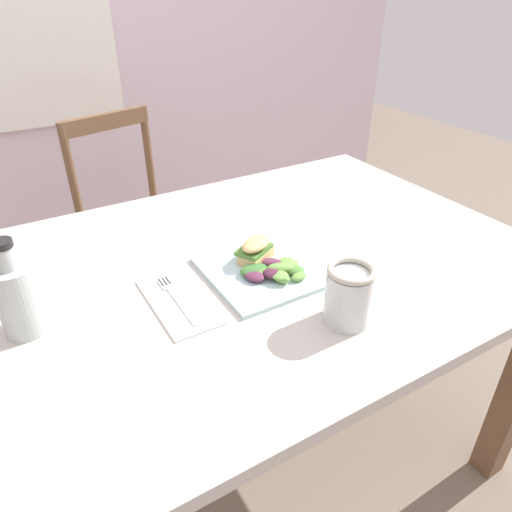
{
  "coord_description": "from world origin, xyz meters",
  "views": [
    {
      "loc": [
        -0.37,
        -0.65,
        1.32
      ],
      "look_at": [
        0.09,
        0.14,
        0.76
      ],
      "focal_mm": 32.66,
      "sensor_mm": 36.0,
      "label": 1
    }
  ],
  "objects_px": {
    "sandwich_half_front": "(256,249)",
    "bottle_cold_brew": "(19,301)",
    "plate_lunch": "(265,270)",
    "mason_jar_iced_tea": "(348,297)",
    "dining_table": "(258,296)",
    "chair_wooden_far": "(139,225)",
    "fork_on_napkin": "(175,296)"
  },
  "relations": [
    {
      "from": "sandwich_half_front",
      "to": "fork_on_napkin",
      "type": "xyz_separation_m",
      "value": [
        -0.21,
        -0.03,
        -0.03
      ]
    },
    {
      "from": "plate_lunch",
      "to": "sandwich_half_front",
      "type": "distance_m",
      "value": 0.05
    },
    {
      "from": "plate_lunch",
      "to": "mason_jar_iced_tea",
      "type": "relative_size",
      "value": 2.13
    },
    {
      "from": "plate_lunch",
      "to": "chair_wooden_far",
      "type": "bearing_deg",
      "value": 91.63
    },
    {
      "from": "bottle_cold_brew",
      "to": "mason_jar_iced_tea",
      "type": "height_order",
      "value": "bottle_cold_brew"
    },
    {
      "from": "fork_on_napkin",
      "to": "mason_jar_iced_tea",
      "type": "relative_size",
      "value": 1.53
    },
    {
      "from": "dining_table",
      "to": "fork_on_napkin",
      "type": "distance_m",
      "value": 0.27
    },
    {
      "from": "dining_table",
      "to": "sandwich_half_front",
      "type": "relative_size",
      "value": 12.95
    },
    {
      "from": "chair_wooden_far",
      "to": "sandwich_half_front",
      "type": "relative_size",
      "value": 8.5
    },
    {
      "from": "bottle_cold_brew",
      "to": "mason_jar_iced_tea",
      "type": "bearing_deg",
      "value": -27.85
    },
    {
      "from": "dining_table",
      "to": "chair_wooden_far",
      "type": "bearing_deg",
      "value": 92.95
    },
    {
      "from": "mason_jar_iced_tea",
      "to": "plate_lunch",
      "type": "bearing_deg",
      "value": 101.16
    },
    {
      "from": "dining_table",
      "to": "sandwich_half_front",
      "type": "bearing_deg",
      "value": -131.96
    },
    {
      "from": "fork_on_napkin",
      "to": "plate_lunch",
      "type": "bearing_deg",
      "value": -2.28
    },
    {
      "from": "plate_lunch",
      "to": "sandwich_half_front",
      "type": "height_order",
      "value": "sandwich_half_front"
    },
    {
      "from": "chair_wooden_far",
      "to": "mason_jar_iced_tea",
      "type": "relative_size",
      "value": 7.2
    },
    {
      "from": "plate_lunch",
      "to": "bottle_cold_brew",
      "type": "distance_m",
      "value": 0.5
    },
    {
      "from": "chair_wooden_far",
      "to": "fork_on_napkin",
      "type": "xyz_separation_m",
      "value": [
        -0.19,
        -0.92,
        0.3
      ]
    },
    {
      "from": "fork_on_napkin",
      "to": "bottle_cold_brew",
      "type": "height_order",
      "value": "bottle_cold_brew"
    },
    {
      "from": "chair_wooden_far",
      "to": "plate_lunch",
      "type": "xyz_separation_m",
      "value": [
        0.03,
        -0.93,
        0.3
      ]
    },
    {
      "from": "plate_lunch",
      "to": "bottle_cold_brew",
      "type": "xyz_separation_m",
      "value": [
        -0.49,
        0.06,
        0.06
      ]
    },
    {
      "from": "dining_table",
      "to": "mason_jar_iced_tea",
      "type": "relative_size",
      "value": 10.98
    },
    {
      "from": "chair_wooden_far",
      "to": "mason_jar_iced_tea",
      "type": "height_order",
      "value": "chair_wooden_far"
    },
    {
      "from": "sandwich_half_front",
      "to": "bottle_cold_brew",
      "type": "bearing_deg",
      "value": 178.05
    },
    {
      "from": "dining_table",
      "to": "plate_lunch",
      "type": "xyz_separation_m",
      "value": [
        -0.02,
        -0.06,
        0.12
      ]
    },
    {
      "from": "chair_wooden_far",
      "to": "bottle_cold_brew",
      "type": "distance_m",
      "value": 1.05
    },
    {
      "from": "fork_on_napkin",
      "to": "mason_jar_iced_tea",
      "type": "bearing_deg",
      "value": -42.33
    },
    {
      "from": "dining_table",
      "to": "mason_jar_iced_tea",
      "type": "height_order",
      "value": "mason_jar_iced_tea"
    },
    {
      "from": "dining_table",
      "to": "chair_wooden_far",
      "type": "relative_size",
      "value": 1.52
    },
    {
      "from": "chair_wooden_far",
      "to": "fork_on_napkin",
      "type": "height_order",
      "value": "chair_wooden_far"
    },
    {
      "from": "plate_lunch",
      "to": "mason_jar_iced_tea",
      "type": "distance_m",
      "value": 0.24
    },
    {
      "from": "plate_lunch",
      "to": "fork_on_napkin",
      "type": "height_order",
      "value": "plate_lunch"
    }
  ]
}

